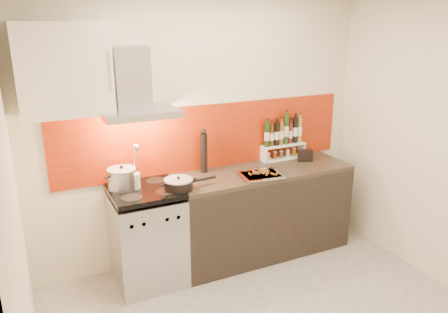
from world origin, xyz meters
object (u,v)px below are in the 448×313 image
baking_tray (261,175)px  stock_pot (122,179)px  range_stove (147,237)px  pepper_mill (204,151)px  saute_pan (179,184)px  counter (262,212)px

baking_tray → stock_pot: bearing=169.2°
range_stove → pepper_mill: 0.95m
stock_pot → saute_pan: (0.44, -0.22, -0.05)m
stock_pot → counter: bearing=-3.5°
range_stove → counter: size_ratio=0.51×
pepper_mill → baking_tray: size_ratio=1.01×
counter → stock_pot: stock_pot is taller
stock_pot → pepper_mill: pepper_mill is taller
pepper_mill → stock_pot: bearing=-172.2°
stock_pot → baking_tray: 1.28m
counter → pepper_mill: bearing=160.3°
pepper_mill → baking_tray: bearing=-38.9°
saute_pan → pepper_mill: bearing=41.6°
counter → pepper_mill: 0.88m
counter → stock_pot: 1.48m
counter → stock_pot: (-1.37, 0.08, 0.55)m
baking_tray → range_stove: bearing=172.1°
range_stove → baking_tray: 1.20m
counter → pepper_mill: (-0.55, 0.20, 0.66)m
range_stove → pepper_mill: (0.65, 0.20, 0.67)m
baking_tray → counter: bearing=53.9°
range_stove → counter: bearing=0.2°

